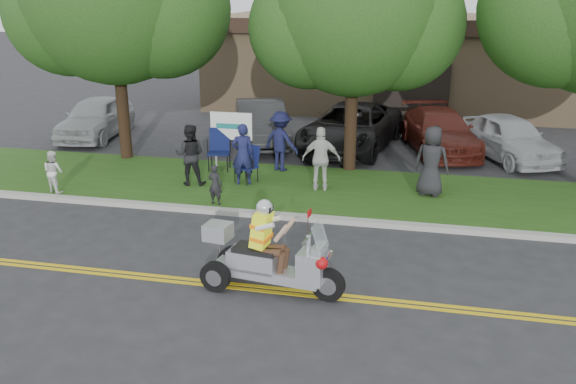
% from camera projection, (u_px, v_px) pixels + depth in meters
% --- Properties ---
extents(ground, '(120.00, 120.00, 0.00)m').
position_uv_depth(ground, '(275.00, 278.00, 11.39)').
color(ground, '#28282B').
rests_on(ground, ground).
extents(centerline_near, '(60.00, 0.10, 0.01)m').
position_uv_depth(centerline_near, '(267.00, 292.00, 10.85)').
color(centerline_near, gold).
rests_on(centerline_near, ground).
extents(centerline_far, '(60.00, 0.10, 0.01)m').
position_uv_depth(centerline_far, '(270.00, 287.00, 11.00)').
color(centerline_far, gold).
rests_on(centerline_far, ground).
extents(curb, '(60.00, 0.25, 0.12)m').
position_uv_depth(curb, '(306.00, 218.00, 14.19)').
color(curb, '#A8A89E').
rests_on(curb, ground).
extents(grass_verge, '(60.00, 4.00, 0.10)m').
position_uv_depth(grass_verge, '(321.00, 190.00, 16.19)').
color(grass_verge, '#234813').
rests_on(grass_verge, ground).
extents(commercial_building, '(18.00, 8.20, 4.00)m').
position_uv_depth(commercial_building, '(415.00, 61.00, 27.92)').
color(commercial_building, '#9E7F5B').
rests_on(commercial_building, ground).
extents(tree_mid, '(5.88, 4.80, 7.05)m').
position_uv_depth(tree_mid, '(356.00, 16.00, 16.57)').
color(tree_mid, '#332114').
rests_on(tree_mid, ground).
extents(business_sign, '(1.25, 0.06, 1.75)m').
position_uv_depth(business_sign, '(231.00, 129.00, 17.70)').
color(business_sign, silver).
rests_on(business_sign, ground).
extents(trike_scooter, '(2.61, 0.97, 1.71)m').
position_uv_depth(trike_scooter, '(267.00, 259.00, 10.75)').
color(trike_scooter, black).
rests_on(trike_scooter, ground).
extents(lawn_chair_a, '(0.73, 0.73, 1.00)m').
position_uv_depth(lawn_chair_a, '(249.00, 161.00, 16.57)').
color(lawn_chair_a, black).
rests_on(lawn_chair_a, grass_verge).
extents(lawn_chair_b, '(0.72, 0.74, 1.19)m').
position_uv_depth(lawn_chair_b, '(220.00, 146.00, 17.74)').
color(lawn_chair_b, black).
rests_on(lawn_chair_b, grass_verge).
extents(spectator_adult_left, '(0.69, 0.55, 1.66)m').
position_uv_depth(spectator_adult_left, '(243.00, 154.00, 16.27)').
color(spectator_adult_left, '#191C48').
rests_on(spectator_adult_left, grass_verge).
extents(spectator_adult_mid, '(0.89, 0.75, 1.65)m').
position_uv_depth(spectator_adult_mid, '(190.00, 155.00, 16.24)').
color(spectator_adult_mid, black).
rests_on(spectator_adult_mid, grass_verge).
extents(spectator_adult_right, '(1.03, 0.52, 1.68)m').
position_uv_depth(spectator_adult_right, '(321.00, 159.00, 15.80)').
color(spectator_adult_right, silver).
rests_on(spectator_adult_right, grass_verge).
extents(spectator_chair_a, '(1.28, 1.02, 1.73)m').
position_uv_depth(spectator_chair_a, '(281.00, 141.00, 17.53)').
color(spectator_chair_a, '#16183E').
rests_on(spectator_chair_a, grass_verge).
extents(spectator_chair_b, '(1.00, 0.78, 1.80)m').
position_uv_depth(spectator_chair_b, '(432.00, 161.00, 15.37)').
color(spectator_chair_b, black).
rests_on(spectator_chair_b, grass_verge).
extents(child_left, '(0.40, 0.30, 1.01)m').
position_uv_depth(child_left, '(215.00, 184.00, 14.82)').
color(child_left, black).
rests_on(child_left, grass_verge).
extents(child_right, '(0.64, 0.57, 1.10)m').
position_uv_depth(child_right, '(53.00, 171.00, 15.71)').
color(child_right, white).
rests_on(child_right, grass_verge).
extents(parked_car_far_left, '(2.24, 4.48, 1.47)m').
position_uv_depth(parked_car_far_left, '(96.00, 117.00, 21.94)').
color(parked_car_far_left, '#9A9DA0').
rests_on(parked_car_far_left, ground).
extents(parked_car_left, '(3.04, 4.77, 1.48)m').
position_uv_depth(parked_car_left, '(261.00, 123.00, 21.02)').
color(parked_car_left, '#2B2C2E').
rests_on(parked_car_left, ground).
extents(parked_car_mid, '(3.35, 5.76, 1.51)m').
position_uv_depth(parked_car_mid, '(351.00, 128.00, 20.24)').
color(parked_car_mid, black).
rests_on(parked_car_mid, ground).
extents(parked_car_right, '(2.97, 4.99, 1.36)m').
position_uv_depth(parked_car_right, '(440.00, 131.00, 20.08)').
color(parked_car_right, '#511B13').
rests_on(parked_car_right, ground).
extents(parked_car_far_right, '(3.26, 4.46, 1.41)m').
position_uv_depth(parked_car_far_right, '(509.00, 138.00, 19.09)').
color(parked_car_far_right, '#B7BABF').
rests_on(parked_car_far_right, ground).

